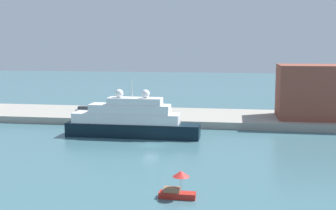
% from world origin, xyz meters
% --- Properties ---
extents(ground, '(400.00, 400.00, 0.00)m').
position_xyz_m(ground, '(0.00, 0.00, 0.00)').
color(ground, '#3D6670').
extents(quay_dock, '(110.00, 19.33, 1.51)m').
position_xyz_m(quay_dock, '(0.00, 25.66, 0.76)').
color(quay_dock, gray).
rests_on(quay_dock, ground).
extents(large_yacht, '(25.62, 4.39, 11.27)m').
position_xyz_m(large_yacht, '(-5.18, 6.27, 3.07)').
color(large_yacht, black).
rests_on(large_yacht, ground).
extents(small_motorboat, '(4.22, 1.93, 3.24)m').
position_xyz_m(small_motorboat, '(8.19, -25.09, 1.29)').
color(small_motorboat, '#B22319').
rests_on(small_motorboat, ground).
extents(work_barge, '(5.94, 1.99, 0.72)m').
position_xyz_m(work_barge, '(-15.60, 11.67, 0.36)').
color(work_barge, silver).
rests_on(work_barge, ground).
extents(harbor_building, '(19.62, 11.47, 11.64)m').
position_xyz_m(harbor_building, '(33.43, 24.65, 7.33)').
color(harbor_building, brown).
rests_on(harbor_building, quay_dock).
extents(parked_car, '(4.39, 1.84, 1.43)m').
position_xyz_m(parked_car, '(-21.02, 24.49, 2.12)').
color(parked_car, silver).
rests_on(parked_car, quay_dock).
extents(person_figure, '(0.36, 0.36, 1.75)m').
position_xyz_m(person_figure, '(-15.68, 17.92, 2.32)').
color(person_figure, '#4C4C4C').
rests_on(person_figure, quay_dock).
extents(mooring_bollard, '(0.41, 0.41, 0.70)m').
position_xyz_m(mooring_bollard, '(-0.37, 16.98, 1.86)').
color(mooring_bollard, black).
rests_on(mooring_bollard, quay_dock).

